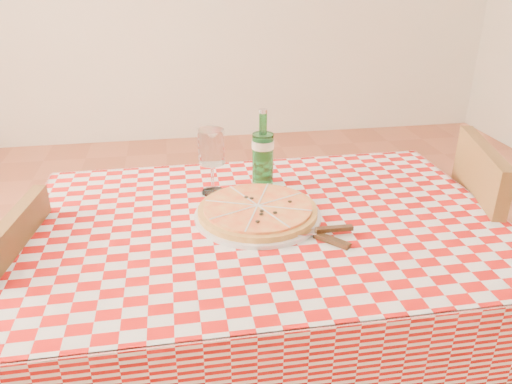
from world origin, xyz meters
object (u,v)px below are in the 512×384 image
dining_table (266,251)px  chair_far (4,333)px  wine_glass (212,162)px  chair_near (495,259)px  water_bottle (263,148)px  pizza_plate (258,210)px

dining_table → chair_far: 0.75m
dining_table → wine_glass: wine_glass is taller
chair_near → water_bottle: 0.85m
chair_far → pizza_plate: size_ratio=2.39×
chair_far → water_bottle: 0.90m
pizza_plate → water_bottle: (0.05, 0.22, 0.10)m
chair_near → wine_glass: (-0.90, 0.15, 0.34)m
chair_far → water_bottle: (0.76, 0.25, 0.40)m
chair_near → wine_glass: wine_glass is taller
wine_glass → chair_far: bearing=-159.9°
chair_near → chair_far: 1.51m
water_bottle → wine_glass: (-0.16, -0.03, -0.02)m
dining_table → water_bottle: bearing=82.4°
chair_near → chair_far: (-1.51, -0.07, -0.04)m
pizza_plate → wine_glass: bearing=120.4°
dining_table → chair_near: 0.79m
water_bottle → wine_glass: water_bottle is taller
wine_glass → water_bottle: bearing=11.4°
chair_near → dining_table: bearing=-160.6°
chair_near → water_bottle: bearing=-178.6°
chair_near → water_bottle: (-0.74, 0.19, 0.36)m
chair_near → wine_glass: 0.98m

